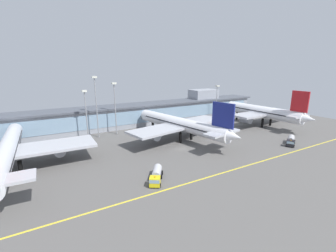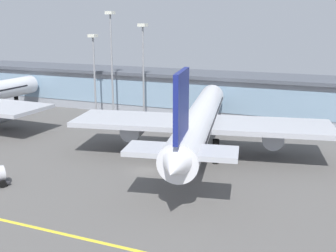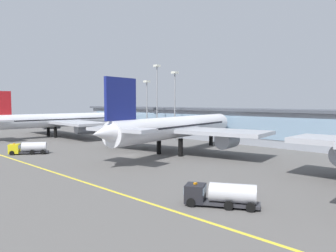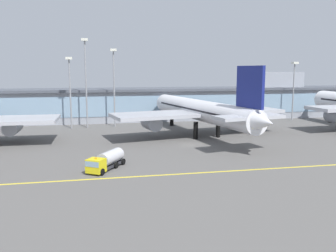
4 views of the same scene
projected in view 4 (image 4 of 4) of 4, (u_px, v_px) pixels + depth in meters
ground_plane at (189, 145)px, 80.88m from camera, size 206.18×206.18×0.00m
taxiway_centreline_stripe at (224, 171)px, 59.58m from camera, size 164.95×0.50×0.01m
terminal_building at (163, 103)px, 121.12m from camera, size 150.27×14.00×15.80m
airliner_near_right at (201, 111)px, 90.73m from camera, size 45.90×55.45×17.40m
fuel_tanker_truck at (106, 161)px, 60.62m from camera, size 6.98×8.90×2.90m
apron_light_mast_west at (294, 81)px, 118.06m from camera, size 1.80×1.80×19.16m
apron_light_mast_centre at (86, 71)px, 102.32m from camera, size 1.80×1.80×25.31m
apron_light_mast_east at (70, 81)px, 101.13m from camera, size 1.80×1.80×20.12m
apron_light_mast_far_east at (114, 76)px, 104.75m from camera, size 1.80×1.80×22.59m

